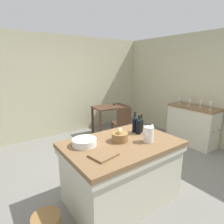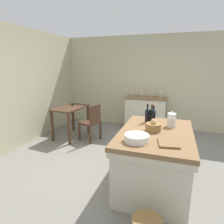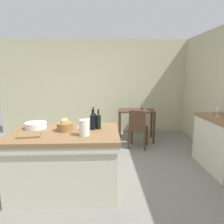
{
  "view_description": "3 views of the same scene",
  "coord_description": "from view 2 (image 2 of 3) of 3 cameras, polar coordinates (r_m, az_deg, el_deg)",
  "views": [
    {
      "loc": [
        -1.78,
        -2.25,
        1.87
      ],
      "look_at": [
        0.32,
        0.66,
        0.95
      ],
      "focal_mm": 30.09,
      "sensor_mm": 36.0,
      "label": 1
    },
    {
      "loc": [
        -2.97,
        -0.66,
        1.8
      ],
      "look_at": [
        0.36,
        0.45,
        0.92
      ],
      "focal_mm": 30.48,
      "sensor_mm": 36.0,
      "label": 2
    },
    {
      "loc": [
        0.23,
        -3.2,
        1.65
      ],
      "look_at": [
        0.39,
        0.54,
        0.96
      ],
      "focal_mm": 32.54,
      "sensor_mm": 36.0,
      "label": 3
    }
  ],
  "objects": [
    {
      "name": "wine_bottle_green",
      "position": [
        3.16,
        12.28,
        -1.09
      ],
      "size": [
        0.07,
        0.07,
        0.31
      ],
      "color": "black",
      "rests_on": "island_table"
    },
    {
      "name": "wooden_chair",
      "position": [
        4.57,
        -6.16,
        -2.87
      ],
      "size": [
        0.51,
        0.51,
        0.89
      ],
      "color": "#472D1E",
      "rests_on": "ground"
    },
    {
      "name": "wash_bowl",
      "position": [
        2.41,
        7.45,
        -7.73
      ],
      "size": [
        0.31,
        0.31,
        0.09
      ],
      "primitive_type": "cylinder",
      "color": "white",
      "rests_on": "island_table"
    },
    {
      "name": "wine_glass_left",
      "position": [
        5.31,
        11.83,
        5.51
      ],
      "size": [
        0.07,
        0.07,
        0.17
      ],
      "color": "white",
      "rests_on": "side_cabinet"
    },
    {
      "name": "pitcher",
      "position": [
        3.06,
        17.42,
        -2.26
      ],
      "size": [
        0.17,
        0.13,
        0.25
      ],
      "color": "white",
      "rests_on": "island_table"
    },
    {
      "name": "writing_desk",
      "position": [
        4.83,
        -12.3,
        -0.05
      ],
      "size": [
        0.96,
        0.65,
        0.83
      ],
      "color": "#472D1E",
      "rests_on": "ground"
    },
    {
      "name": "cutting_board",
      "position": [
        2.42,
        16.55,
        -8.91
      ],
      "size": [
        0.32,
        0.28,
        0.02
      ],
      "primitive_type": "cube",
      "rotation": [
        0.0,
        0.0,
        0.18
      ],
      "color": "brown",
      "rests_on": "island_table"
    },
    {
      "name": "wine_glass_right",
      "position": [
        5.38,
        6.12,
        5.72
      ],
      "size": [
        0.07,
        0.07,
        0.15
      ],
      "color": "white",
      "rests_on": "side_cabinet"
    },
    {
      "name": "side_cabinet",
      "position": [
        5.45,
        9.99,
        -0.36
      ],
      "size": [
        0.52,
        1.14,
        0.92
      ],
      "color": "brown",
      "rests_on": "ground"
    },
    {
      "name": "wall_back",
      "position": [
        4.44,
        -29.22,
        5.82
      ],
      "size": [
        5.32,
        0.12,
        2.6
      ],
      "primitive_type": "cube",
      "color": "#B7B28E",
      "rests_on": "ground"
    },
    {
      "name": "wine_bottle_amber",
      "position": [
        3.18,
        10.53,
        -0.89
      ],
      "size": [
        0.07,
        0.07,
        0.31
      ],
      "color": "black",
      "rests_on": "island_table"
    },
    {
      "name": "wine_glass_far_left",
      "position": [
        5.24,
        14.49,
        5.32
      ],
      "size": [
        0.07,
        0.07,
        0.18
      ],
      "color": "white",
      "rests_on": "side_cabinet"
    },
    {
      "name": "island_table",
      "position": [
        2.98,
        12.65,
        -12.91
      ],
      "size": [
        1.5,
        1.01,
        0.87
      ],
      "color": "brown",
      "rests_on": "ground"
    },
    {
      "name": "ground_plane",
      "position": [
        3.54,
        5.25,
        -16.6
      ],
      "size": [
        6.76,
        6.76,
        0.0
      ],
      "primitive_type": "plane",
      "color": "slate"
    },
    {
      "name": "wine_bottle_dark",
      "position": [
        3.25,
        11.79,
        -0.77
      ],
      "size": [
        0.07,
        0.07,
        0.29
      ],
      "color": "black",
      "rests_on": "island_table"
    },
    {
      "name": "bread_basket",
      "position": [
        2.8,
        12.28,
        -4.3
      ],
      "size": [
        0.22,
        0.22,
        0.18
      ],
      "color": "olive",
      "rests_on": "island_table"
    },
    {
      "name": "wine_glass_middle",
      "position": [
        5.31,
        8.98,
        5.52
      ],
      "size": [
        0.07,
        0.07,
        0.16
      ],
      "color": "white",
      "rests_on": "side_cabinet"
    },
    {
      "name": "wall_right",
      "position": [
        5.63,
        11.72,
        8.68
      ],
      "size": [
        0.12,
        5.2,
        2.6
      ],
      "primitive_type": "cube",
      "color": "#B7B28E",
      "rests_on": "ground"
    }
  ]
}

